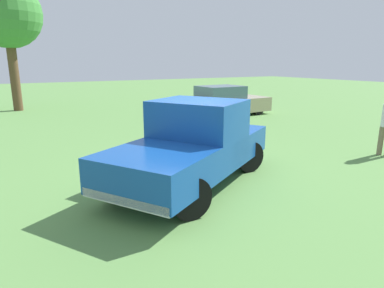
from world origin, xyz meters
name	(u,v)px	position (x,y,z in m)	size (l,w,h in m)	color
ground_plane	(196,174)	(0.00, 0.00, 0.00)	(80.00, 80.00, 0.00)	#5B8C47
pickup_truck	(195,142)	(0.31, 0.47, 0.92)	(4.79, 3.87, 1.79)	black
sedan_far	(223,102)	(-5.70, -6.99, 0.66)	(4.71, 2.02, 1.45)	black
tree_back_right	(7,15)	(2.91, -13.99, 4.90)	(3.44, 3.44, 6.68)	brown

